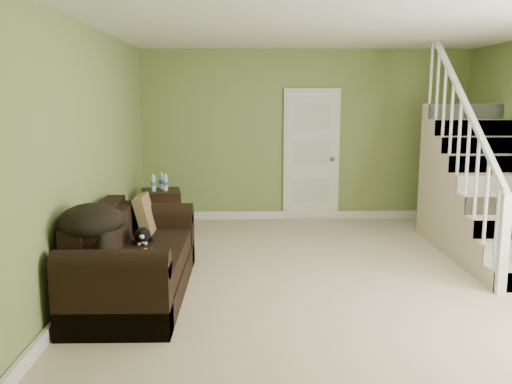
{
  "coord_description": "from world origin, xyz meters",
  "views": [
    {
      "loc": [
        -0.92,
        -5.59,
        1.89
      ],
      "look_at": [
        -0.81,
        0.25,
        0.86
      ],
      "focal_mm": 38.0,
      "sensor_mm": 36.0,
      "label": 1
    }
  ],
  "objects_px": {
    "cat": "(142,236)",
    "banana": "(145,252)",
    "sofa": "(132,263)",
    "side_table": "(161,212)"
  },
  "relations": [
    {
      "from": "side_table",
      "to": "cat",
      "type": "bearing_deg",
      "value": -86.4
    },
    {
      "from": "side_table",
      "to": "banana",
      "type": "distance_m",
      "value": 2.52
    },
    {
      "from": "sofa",
      "to": "side_table",
      "type": "xyz_separation_m",
      "value": [
        -0.07,
        2.31,
        0.0
      ]
    },
    {
      "from": "banana",
      "to": "cat",
      "type": "bearing_deg",
      "value": 100.39
    },
    {
      "from": "cat",
      "to": "banana",
      "type": "distance_m",
      "value": 0.42
    },
    {
      "from": "sofa",
      "to": "side_table",
      "type": "bearing_deg",
      "value": 91.7
    },
    {
      "from": "sofa",
      "to": "banana",
      "type": "distance_m",
      "value": 0.3
    },
    {
      "from": "side_table",
      "to": "cat",
      "type": "distance_m",
      "value": 2.11
    },
    {
      "from": "sofa",
      "to": "banana",
      "type": "height_order",
      "value": "sofa"
    },
    {
      "from": "sofa",
      "to": "cat",
      "type": "relative_size",
      "value": 4.99
    }
  ]
}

